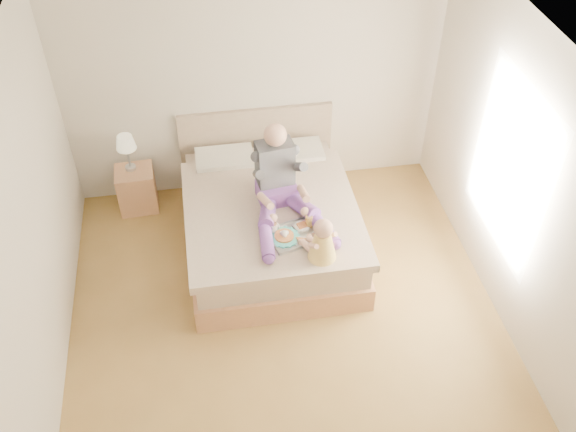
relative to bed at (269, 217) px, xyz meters
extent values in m
cube|color=brown|center=(0.00, -1.08, -0.32)|extent=(4.00, 4.20, 0.01)
cube|color=white|center=(0.00, -1.08, 2.38)|extent=(4.00, 4.20, 0.02)
cube|color=beige|center=(0.00, 1.02, 1.03)|extent=(4.00, 0.02, 2.70)
cube|color=beige|center=(-2.00, -1.08, 1.03)|extent=(0.02, 4.20, 2.70)
cube|color=beige|center=(2.00, -1.08, 1.03)|extent=(0.02, 4.20, 2.70)
cube|color=white|center=(1.99, -0.88, 1.08)|extent=(0.02, 1.30, 1.60)
cube|color=white|center=(1.98, -0.88, 1.08)|extent=(0.01, 1.18, 1.48)
cube|color=#A5724D|center=(0.00, -0.07, -0.18)|extent=(1.68, 2.13, 0.28)
cube|color=tan|center=(0.00, -0.07, 0.08)|extent=(1.60, 2.05, 0.24)
cube|color=tan|center=(0.00, -0.22, 0.25)|extent=(1.70, 1.80, 0.09)
cube|color=beige|center=(-0.38, 0.68, 0.27)|extent=(0.62, 0.40, 0.14)
cube|color=beige|center=(0.38, 0.68, 0.27)|extent=(0.62, 0.40, 0.14)
cube|color=#84705B|center=(0.00, 1.01, 0.18)|extent=(1.70, 0.08, 1.00)
cube|color=#A5724D|center=(-1.37, 0.77, -0.07)|extent=(0.42, 0.38, 0.50)
cylinder|color=#B0B2B7|center=(-1.39, 0.82, 0.20)|extent=(0.11, 0.11, 0.04)
cylinder|color=#B0B2B7|center=(-1.39, 0.82, 0.34)|extent=(0.02, 0.02, 0.24)
cone|color=beige|center=(-1.39, 0.82, 0.53)|extent=(0.21, 0.21, 0.15)
cube|color=#673990|center=(0.08, -0.06, 0.38)|extent=(0.41, 0.34, 0.18)
cube|color=#333239|center=(0.07, 0.00, 0.69)|extent=(0.38, 0.26, 0.47)
sphere|color=tan|center=(0.07, -0.03, 1.04)|extent=(0.22, 0.22, 0.22)
cylinder|color=#673990|center=(-0.05, -0.31, 0.37)|extent=(0.26, 0.53, 0.22)
cylinder|color=#673990|center=(-0.12, -0.70, 0.36)|extent=(0.14, 0.46, 0.12)
sphere|color=#673990|center=(-0.13, -0.92, 0.35)|extent=(0.11, 0.11, 0.11)
cylinder|color=#333239|center=(-0.11, -0.16, 0.71)|extent=(0.10, 0.30, 0.24)
cylinder|color=tan|center=(-0.07, -0.35, 0.53)|extent=(0.14, 0.31, 0.16)
sphere|color=tan|center=(-0.02, -0.49, 0.43)|extent=(0.09, 0.09, 0.09)
cylinder|color=#673990|center=(0.27, -0.27, 0.37)|extent=(0.37, 0.52, 0.22)
cylinder|color=#673990|center=(0.43, -0.63, 0.36)|extent=(0.25, 0.47, 0.12)
sphere|color=#673990|center=(0.50, -0.84, 0.35)|extent=(0.11, 0.11, 0.11)
cylinder|color=#333239|center=(0.28, -0.11, 0.71)|extent=(0.15, 0.31, 0.24)
cylinder|color=tan|center=(0.30, -0.30, 0.53)|extent=(0.08, 0.31, 0.16)
sphere|color=tan|center=(0.29, -0.45, 0.43)|extent=(0.09, 0.09, 0.09)
cube|color=#B0B2B7|center=(0.15, -0.62, 0.30)|extent=(0.54, 0.47, 0.01)
cylinder|color=#3FB5B2|center=(0.06, -0.64, 0.31)|extent=(0.27, 0.27, 0.02)
cylinder|color=#B46E3C|center=(0.06, -0.64, 0.33)|extent=(0.18, 0.18, 0.02)
cylinder|color=white|center=(-0.03, -0.53, 0.35)|extent=(0.08, 0.08, 0.09)
torus|color=white|center=(0.02, -0.52, 0.35)|extent=(0.03, 0.06, 0.06)
cylinder|color=#8C6044|center=(-0.03, -0.53, 0.40)|extent=(0.07, 0.07, 0.01)
cylinder|color=white|center=(0.25, -0.52, 0.31)|extent=(0.15, 0.15, 0.01)
cube|color=#B46E3C|center=(0.25, -0.52, 0.33)|extent=(0.10, 0.10, 0.02)
cylinder|color=white|center=(0.20, -0.72, 0.31)|extent=(0.15, 0.15, 0.01)
ellipsoid|color=#AF121E|center=(0.22, -0.73, 0.33)|extent=(0.04, 0.03, 0.01)
cylinder|color=white|center=(0.32, -0.51, 0.37)|extent=(0.07, 0.07, 0.12)
cylinder|color=gold|center=(0.32, -0.51, 0.36)|extent=(0.07, 0.07, 0.12)
cylinder|color=white|center=(0.33, -0.68, 0.33)|extent=(0.07, 0.07, 0.04)
cylinder|color=#432009|center=(0.33, -0.68, 0.32)|extent=(0.06, 0.06, 0.03)
cone|color=gold|center=(0.36, -0.92, 0.43)|extent=(0.26, 0.26, 0.28)
sphere|color=tan|center=(0.36, -0.92, 0.64)|extent=(0.17, 0.17, 0.17)
cylinder|color=tan|center=(0.25, -0.84, 0.34)|extent=(0.14, 0.20, 0.07)
sphere|color=tan|center=(0.19, -0.76, 0.34)|extent=(0.06, 0.06, 0.06)
cylinder|color=tan|center=(0.27, -0.97, 0.49)|extent=(0.09, 0.15, 0.12)
cylinder|color=tan|center=(0.33, -0.79, 0.34)|extent=(0.17, 0.19, 0.07)
sphere|color=tan|center=(0.28, -0.70, 0.34)|extent=(0.06, 0.06, 0.06)
cylinder|color=tan|center=(0.44, -0.86, 0.49)|extent=(0.14, 0.13, 0.12)
camera|label=1|loc=(-0.61, -4.87, 4.46)|focal=40.00mm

